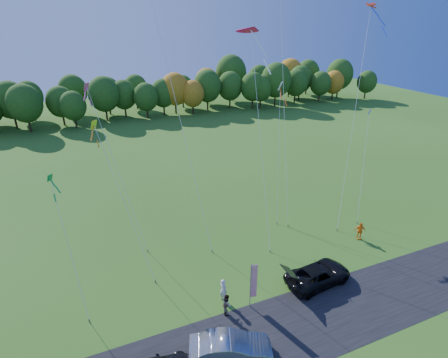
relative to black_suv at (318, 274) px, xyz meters
name	(u,v)px	position (x,y,z in m)	size (l,w,h in m)	color
ground	(254,292)	(-5.15, 0.90, -0.76)	(160.00, 160.00, 0.00)	#2B5B18
asphalt_strip	(282,332)	(-5.15, -3.10, -0.75)	(90.00, 6.00, 0.01)	black
tree_line	(133,119)	(-5.15, 55.90, -0.76)	(116.00, 12.00, 10.00)	#1E4711
black_suv	(318,274)	(0.00, 0.00, 0.00)	(2.51, 5.44, 1.51)	black
silver_sedan	(231,348)	(-9.09, -3.57, 0.08)	(1.77, 5.06, 1.67)	#A4A5A9
person_tailgate_a	(223,290)	(-7.64, 1.07, 0.21)	(0.71, 0.46, 1.94)	silver
person_tailgate_b	(227,304)	(-7.86, -0.12, 0.04)	(0.78, 0.60, 1.60)	gray
person_east	(360,231)	(7.26, 3.46, 0.13)	(1.03, 0.43, 1.76)	orange
feather_flag	(253,281)	(-5.91, -0.23, 1.53)	(0.49, 0.15, 3.76)	#999999
kite_delta_blue	(171,83)	(-7.65, 12.51, 13.25)	(4.35, 12.24, 28.69)	#4C3F33
kite_parafoil_orange	(282,50)	(3.90, 13.86, 15.48)	(5.45, 12.62, 32.85)	#4C3F33
kite_delta_red	(260,132)	(-0.14, 10.23, 8.72)	(4.05, 11.43, 19.64)	#4C3F33
kite_parafoil_rainbow	(355,115)	(10.23, 9.62, 9.48)	(9.25, 8.95, 20.77)	#4C3F33
kite_diamond_yellow	(124,202)	(-13.13, 8.47, 5.01)	(3.13, 7.64, 12.02)	#4C3F33
kite_diamond_green	(69,248)	(-17.38, 4.81, 4.20)	(1.29, 4.40, 9.94)	#4C3F33
kite_diamond_white	(279,153)	(2.86, 11.54, 5.74)	(3.50, 6.29, 13.56)	#4C3F33
kite_diamond_pink	(117,168)	(-12.99, 12.96, 6.12)	(3.30, 8.11, 14.21)	#4C3F33
kite_diamond_blue_low	(363,167)	(10.47, 7.52, 4.54)	(3.24, 4.13, 10.94)	#4C3F33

